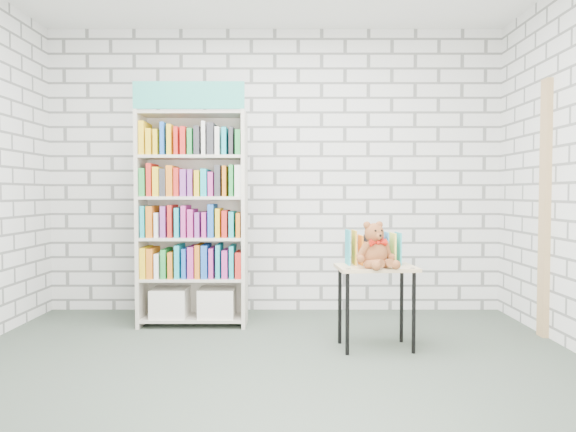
{
  "coord_description": "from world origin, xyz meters",
  "views": [
    {
      "loc": [
        0.13,
        -3.61,
        1.18
      ],
      "look_at": [
        0.13,
        0.95,
        0.99
      ],
      "focal_mm": 35.0,
      "sensor_mm": 36.0,
      "label": 1
    }
  ],
  "objects": [
    {
      "name": "table_books",
      "position": [
        0.79,
        0.69,
        0.75
      ],
      "size": [
        0.42,
        0.21,
        0.24
      ],
      "color": "#2AA8B8",
      "rests_on": "display_table"
    },
    {
      "name": "ground",
      "position": [
        0.0,
        0.0,
        0.0
      ],
      "size": [
        4.5,
        4.5,
        0.0
      ],
      "primitive_type": "plane",
      "color": "#3C483C",
      "rests_on": "ground"
    },
    {
      "name": "teddy_bear",
      "position": [
        0.78,
        0.5,
        0.76
      ],
      "size": [
        0.32,
        0.31,
        0.34
      ],
      "color": "brown",
      "rests_on": "display_table"
    },
    {
      "name": "door_trim",
      "position": [
        2.23,
        0.95,
        1.05
      ],
      "size": [
        0.05,
        0.12,
        2.1
      ],
      "primitive_type": "cube",
      "color": "tan",
      "rests_on": "ground"
    },
    {
      "name": "room_shell",
      "position": [
        0.0,
        0.0,
        1.78
      ],
      "size": [
        4.52,
        4.02,
        2.81
      ],
      "color": "silver",
      "rests_on": "ground"
    },
    {
      "name": "bookshelf",
      "position": [
        -0.71,
        1.36,
        0.97
      ],
      "size": [
        0.95,
        0.37,
        2.12
      ],
      "color": "beige",
      "rests_on": "ground"
    },
    {
      "name": "display_table",
      "position": [
        0.8,
        0.6,
        0.54
      ],
      "size": [
        0.61,
        0.45,
        0.63
      ],
      "color": "tan",
      "rests_on": "ground"
    }
  ]
}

